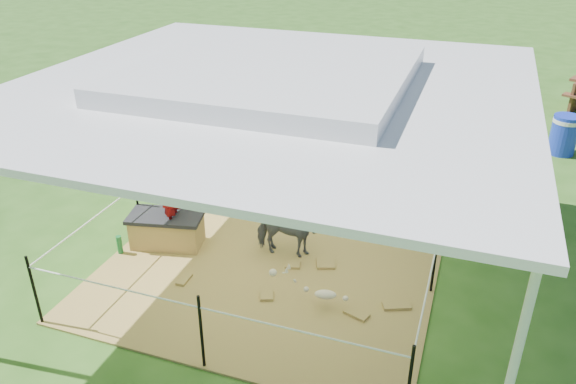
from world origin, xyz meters
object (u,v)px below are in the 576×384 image
(woman, at_px, (168,182))
(trash_barrel, at_px, (564,135))
(straw_bale, at_px, (167,231))
(green_bottle, at_px, (120,245))
(distant_person, at_px, (448,85))
(picnic_table_near, at_px, (468,91))
(pony, at_px, (287,232))
(foal, at_px, (326,293))

(woman, height_order, trash_barrel, woman)
(straw_bale, distance_m, green_bottle, 0.72)
(distant_person, bearing_deg, picnic_table_near, -158.42)
(straw_bale, distance_m, trash_barrel, 8.36)
(trash_barrel, bearing_deg, pony, -126.39)
(woman, height_order, pony, woman)
(picnic_table_near, bearing_deg, trash_barrel, -72.65)
(green_bottle, distance_m, pony, 2.49)
(distant_person, bearing_deg, trash_barrel, 119.63)
(straw_bale, distance_m, woman, 0.85)
(green_bottle, relative_size, foal, 0.34)
(straw_bale, relative_size, picnic_table_near, 0.51)
(green_bottle, bearing_deg, straw_bale, 39.29)
(pony, distance_m, picnic_table_near, 8.38)
(woman, xyz_separation_m, trash_barrel, (5.83, 5.89, -0.69))
(pony, bearing_deg, foal, -144.25)
(foal, distance_m, trash_barrel, 7.32)
(straw_bale, height_order, pony, pony)
(straw_bale, relative_size, foal, 1.24)
(distant_person, bearing_deg, woman, 46.51)
(straw_bale, height_order, trash_barrel, trash_barrel)
(woman, height_order, green_bottle, woman)
(green_bottle, relative_size, pony, 0.30)
(straw_bale, relative_size, pony, 1.09)
(picnic_table_near, distance_m, distant_person, 0.71)
(pony, bearing_deg, straw_bale, 93.40)
(pony, bearing_deg, green_bottle, 101.58)
(distant_person, bearing_deg, green_bottle, 43.86)
(straw_bale, relative_size, woman, 0.83)
(woman, relative_size, foal, 1.49)
(foal, distance_m, picnic_table_near, 9.18)
(woman, distance_m, trash_barrel, 8.32)
(green_bottle, distance_m, distant_person, 9.31)
(green_bottle, bearing_deg, pony, 17.71)
(straw_bale, xyz_separation_m, picnic_table_near, (3.87, 8.43, 0.16))
(distant_person, bearing_deg, pony, 57.31)
(foal, height_order, trash_barrel, trash_barrel)
(pony, xyz_separation_m, foal, (0.87, -0.97, -0.17))
(straw_bale, bearing_deg, green_bottle, -140.71)
(straw_bale, xyz_separation_m, trash_barrel, (5.93, 5.89, 0.16))
(foal, relative_size, picnic_table_near, 0.41)
(woman, relative_size, pony, 1.31)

